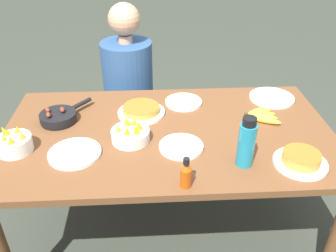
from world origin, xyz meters
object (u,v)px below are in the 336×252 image
person_figure (129,102)px  empty_plate_mid_edge (272,98)px  banana_bunch (259,116)px  empty_plate_far_left (75,153)px  empty_plate_far_right (183,102)px  water_bottle (246,143)px  empty_plate_near_front (181,147)px  fruit_bowl_citrus (131,134)px  hot_sauce_bottle (186,174)px  fruit_bowl_mango (14,143)px  skillet (59,117)px  frittata_plate_center (301,160)px  frittata_plate_side (141,110)px

person_figure → empty_plate_mid_edge: bearing=-26.1°
banana_bunch → empty_plate_far_left: size_ratio=0.82×
empty_plate_far_right → water_bottle: bearing=-69.6°
empty_plate_near_front → fruit_bowl_citrus: fruit_bowl_citrus is taller
empty_plate_far_left → hot_sauce_bottle: (0.50, -0.25, 0.05)m
banana_bunch → person_figure: 1.02m
empty_plate_far_left → person_figure: person_figure is taller
empty_plate_near_front → hot_sauce_bottle: size_ratio=1.49×
water_bottle → fruit_bowl_mango: bearing=171.3°
banana_bunch → empty_plate_near_front: banana_bunch is taller
banana_bunch → person_figure: person_figure is taller
skillet → empty_plate_far_left: (0.13, -0.31, -0.02)m
empty_plate_far_left → empty_plate_far_right: bearing=40.4°
fruit_bowl_citrus → person_figure: size_ratio=0.16×
fruit_bowl_citrus → banana_bunch: bearing=13.7°
empty_plate_mid_edge → frittata_plate_center: bearing=-95.9°
empty_plate_near_front → frittata_plate_center: bearing=-16.8°
frittata_plate_side → hot_sauce_bottle: (0.19, -0.61, 0.04)m
fruit_bowl_citrus → hot_sauce_bottle: 0.43m
skillet → frittata_plate_center: 1.24m
person_figure → skillet: bearing=-118.9°
frittata_plate_center → frittata_plate_side: frittata_plate_center is taller
empty_plate_mid_edge → fruit_bowl_mango: bearing=-162.0°
banana_bunch → fruit_bowl_mango: size_ratio=1.21×
fruit_bowl_citrus → skillet: bearing=152.3°
fruit_bowl_citrus → hot_sauce_bottle: hot_sauce_bottle is taller
empty_plate_far_left → water_bottle: (0.77, -0.11, 0.11)m
empty_plate_near_front → water_bottle: water_bottle is taller
frittata_plate_side → fruit_bowl_citrus: (-0.05, -0.26, 0.02)m
banana_bunch → person_figure: bearing=138.6°
skillet → empty_plate_far_right: bearing=-37.2°
empty_plate_mid_edge → fruit_bowl_mango: 1.45m
frittata_plate_center → water_bottle: size_ratio=1.00×
water_bottle → person_figure: size_ratio=0.20×
frittata_plate_center → water_bottle: bearing=175.4°
banana_bunch → frittata_plate_center: size_ratio=0.84×
frittata_plate_center → empty_plate_mid_edge: frittata_plate_center is taller
banana_bunch → frittata_plate_center: (0.07, -0.41, 0.01)m
frittata_plate_center → fruit_bowl_citrus: bearing=162.7°
fruit_bowl_mango → skillet: bearing=59.4°
frittata_plate_side → hot_sauce_bottle: 0.64m
person_figure → empty_plate_far_right: bearing=-52.8°
water_bottle → empty_plate_near_front: bearing=153.1°
skillet → hot_sauce_bottle: 0.84m
fruit_bowl_citrus → frittata_plate_side: bearing=79.0°
water_bottle → person_figure: 1.23m
empty_plate_near_front → empty_plate_far_right: (0.05, 0.45, -0.00)m
empty_plate_far_left → empty_plate_mid_edge: same height
water_bottle → hot_sauce_bottle: water_bottle is taller
hot_sauce_bottle → person_figure: 1.25m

